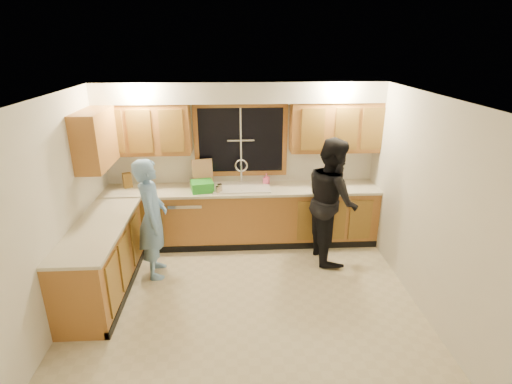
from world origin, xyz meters
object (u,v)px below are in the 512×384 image
(dishwasher, at_px, (188,220))
(stove, at_px, (87,286))
(knife_block, at_px, (127,180))
(soap_bottle, at_px, (266,179))
(man, at_px, (152,219))
(bowl, at_px, (318,184))
(dish_crate, at_px, (202,186))
(sink, at_px, (242,191))
(woman, at_px, (332,200))

(dishwasher, relative_size, stove, 0.91)
(knife_block, height_order, soap_bottle, knife_block)
(man, distance_m, soap_bottle, 1.89)
(man, distance_m, bowl, 2.55)
(dishwasher, distance_m, bowl, 2.10)
(man, height_order, dish_crate, man)
(soap_bottle, bearing_deg, dish_crate, -167.50)
(soap_bottle, bearing_deg, stove, -138.28)
(dishwasher, xyz_separation_m, stove, (-0.95, -1.81, 0.04))
(knife_block, bearing_deg, stove, -118.87)
(stove, relative_size, soap_bottle, 4.87)
(dishwasher, height_order, man, man)
(man, bearing_deg, sink, -61.76)
(stove, bearing_deg, bowl, 31.67)
(sink, height_order, bowl, sink)
(soap_bottle, bearing_deg, dishwasher, -173.42)
(sink, bearing_deg, knife_block, 175.70)
(bowl, bearing_deg, woman, -80.10)
(dish_crate, height_order, soap_bottle, soap_bottle)
(stove, distance_m, man, 1.19)
(woman, height_order, soap_bottle, woman)
(woman, bearing_deg, stove, 107.73)
(sink, bearing_deg, dishwasher, -179.01)
(woman, bearing_deg, knife_block, 72.56)
(soap_bottle, bearing_deg, knife_block, 179.91)
(stove, bearing_deg, knife_block, 88.69)
(dish_crate, relative_size, bowl, 1.44)
(dish_crate, relative_size, soap_bottle, 1.74)
(sink, bearing_deg, man, -144.34)
(knife_block, bearing_deg, soap_bottle, -27.65)
(stove, relative_size, dish_crate, 2.81)
(sink, xyz_separation_m, dish_crate, (-0.60, -0.09, 0.13))
(dishwasher, distance_m, man, 1.02)
(sink, distance_m, woman, 1.39)
(man, relative_size, woman, 0.91)
(sink, height_order, dishwasher, sink)
(dishwasher, height_order, stove, stove)
(woman, relative_size, bowl, 8.14)
(sink, height_order, man, man)
(dishwasher, bearing_deg, man, -112.89)
(bowl, bearing_deg, knife_block, 177.68)
(bowl, bearing_deg, man, -159.75)
(dish_crate, xyz_separation_m, soap_bottle, (0.99, 0.22, 0.02))
(sink, bearing_deg, soap_bottle, 18.23)
(sink, relative_size, stove, 0.96)
(dishwasher, distance_m, dish_crate, 0.64)
(stove, distance_m, knife_block, 2.04)
(dish_crate, xyz_separation_m, bowl, (1.78, 0.10, -0.05))
(dishwasher, bearing_deg, stove, -117.69)
(woman, bearing_deg, bowl, 5.06)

